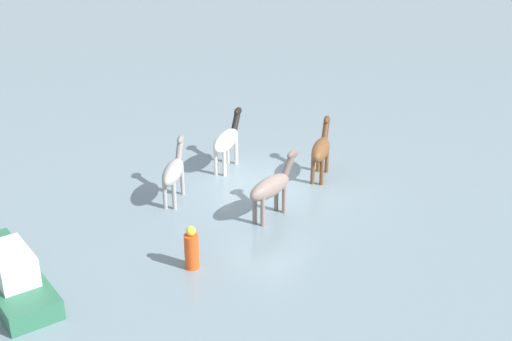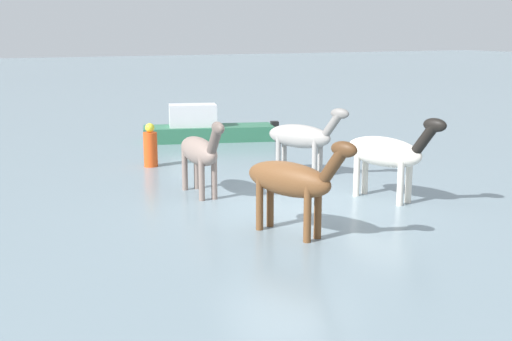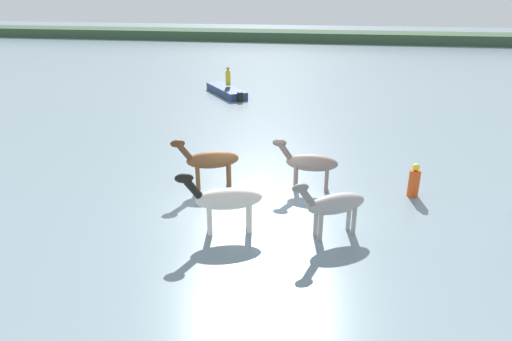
{
  "view_description": "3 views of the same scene",
  "coord_description": "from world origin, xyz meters",
  "views": [
    {
      "loc": [
        14.78,
        10.63,
        8.21
      ],
      "look_at": [
        0.6,
        -0.04,
        0.77
      ],
      "focal_mm": 44.03,
      "sensor_mm": 36.0,
      "label": 1
    },
    {
      "loc": [
        -11.39,
        6.25,
        3.51
      ],
      "look_at": [
        0.34,
        0.56,
        0.72
      ],
      "focal_mm": 46.44,
      "sensor_mm": 36.0,
      "label": 2
    },
    {
      "loc": [
        2.31,
        -12.77,
        6.35
      ],
      "look_at": [
        -0.16,
        0.99,
        0.66
      ],
      "focal_mm": 31.36,
      "sensor_mm": 36.0,
      "label": 3
    }
  ],
  "objects": [
    {
      "name": "horse_dark_mare",
      "position": [
        1.61,
        1.27,
        0.95
      ],
      "size": [
        2.21,
        0.52,
        1.73
      ],
      "rotation": [
        0.0,
        0.0,
        3.14
      ],
      "color": "gray",
      "rests_on": "ground_plane"
    },
    {
      "name": "distant_shoreline",
      "position": [
        0.0,
        48.66,
        0.0
      ],
      "size": [
        137.66,
        6.0,
        2.4
      ],
      "primitive_type": "cube",
      "color": "#344D34",
      "rests_on": "ground_plane"
    },
    {
      "name": "buoy_channel_marker",
      "position": [
        5.04,
        1.33,
        0.51
      ],
      "size": [
        0.36,
        0.36,
        1.14
      ],
      "color": "#E54C19",
      "rests_on": "ground_plane"
    },
    {
      "name": "ground_plane",
      "position": [
        0.0,
        0.0,
        0.0
      ],
      "size": [
        152.96,
        152.96,
        0.0
      ],
      "primitive_type": "plane",
      "color": "gray"
    },
    {
      "name": "horse_chestnut_trailing",
      "position": [
        -0.46,
        -2.06,
        1.01
      ],
      "size": [
        2.35,
        1.09,
        1.84
      ],
      "rotation": [
        0.0,
        0.0,
        3.46
      ],
      "color": "silver",
      "rests_on": "ground_plane"
    },
    {
      "name": "boat_dinghy_port",
      "position": [
        -4.65,
        15.11,
        0.16
      ],
      "size": [
        3.41,
        4.05,
        0.73
      ],
      "rotation": [
        0.0,
        0.0,
        2.2
      ],
      "color": "navy",
      "rests_on": "ground_plane"
    },
    {
      "name": "person_spotter_bow",
      "position": [
        -4.57,
        15.28,
        1.12
      ],
      "size": [
        0.32,
        0.32,
        1.19
      ],
      "color": "yellow",
      "rests_on": "boat_dinghy_port"
    },
    {
      "name": "horse_pinto_flank",
      "position": [
        -1.72,
        0.87,
        0.98
      ],
      "size": [
        2.24,
        1.2,
        1.77
      ],
      "rotation": [
        0.0,
        0.0,
        3.53
      ],
      "color": "brown",
      "rests_on": "ground_plane"
    },
    {
      "name": "horse_rear_stallion",
      "position": [
        2.46,
        -1.72,
        0.94
      ],
      "size": [
        2.07,
        1.39,
        1.71
      ],
      "rotation": [
        0.0,
        0.0,
        3.66
      ],
      "color": "#9E9993",
      "rests_on": "ground_plane"
    }
  ]
}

